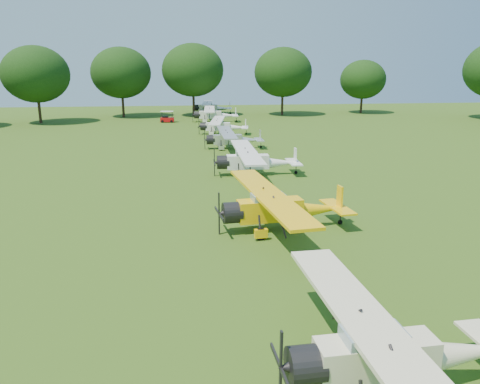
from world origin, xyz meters
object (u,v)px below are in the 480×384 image
object	(u,v)px
aircraft_6	(214,113)
aircraft_2	(280,206)
aircraft_3	(254,159)
aircraft_7	(211,107)
aircraft_5	(222,125)
golf_cart	(167,119)
aircraft_1	(394,350)
aircraft_4	(232,138)

from	to	relation	value
aircraft_6	aircraft_2	bearing A→B (deg)	-86.19
aircraft_3	aircraft_7	bearing A→B (deg)	91.24
aircraft_5	golf_cart	size ratio (longest dim) A/B	4.81
aircraft_6	aircraft_5	bearing A→B (deg)	-85.94
aircraft_5	aircraft_3	bearing A→B (deg)	-79.73
aircraft_3	aircraft_5	size ratio (longest dim) A/B	1.09
aircraft_2	golf_cart	xyz separation A→B (m)	(-7.65, 52.80, -0.79)
aircraft_1	aircraft_6	bearing A→B (deg)	87.86
aircraft_3	aircraft_5	distance (m)	24.42
aircraft_1	aircraft_2	bearing A→B (deg)	89.09
aircraft_6	golf_cart	world-z (taller)	aircraft_6
golf_cart	aircraft_7	bearing A→B (deg)	62.73
aircraft_1	golf_cart	size ratio (longest dim) A/B	5.10
aircraft_4	aircraft_7	bearing A→B (deg)	89.97
aircraft_3	golf_cart	xyz separation A→B (m)	(-8.31, 39.16, -0.74)
aircraft_2	aircraft_5	xyz separation A→B (m)	(0.04, 38.05, -0.16)
aircraft_6	aircraft_7	world-z (taller)	aircraft_7
aircraft_5	aircraft_6	bearing A→B (deg)	99.08
aircraft_7	aircraft_6	bearing A→B (deg)	-86.32
golf_cart	aircraft_5	bearing A→B (deg)	-57.74
aircraft_3	aircraft_5	world-z (taller)	aircraft_3
aircraft_7	golf_cart	xyz separation A→B (m)	(-8.00, -12.79, -0.78)
aircraft_4	golf_cart	distance (m)	27.14
aircraft_5	golf_cart	world-z (taller)	aircraft_5
aircraft_4	aircraft_6	bearing A→B (deg)	90.72
aircraft_1	aircraft_7	bearing A→B (deg)	87.52
aircraft_4	aircraft_3	bearing A→B (deg)	-87.81
aircraft_1	aircraft_3	distance (m)	27.42
aircraft_3	golf_cart	size ratio (longest dim) A/B	5.23
aircraft_4	aircraft_6	world-z (taller)	aircraft_6
aircraft_3	aircraft_7	distance (m)	51.96
aircraft_2	aircraft_7	size ratio (longest dim) A/B	1.01
aircraft_3	aircraft_6	size ratio (longest dim) A/B	0.97
aircraft_4	golf_cart	xyz separation A→B (m)	(-7.85, 25.97, -0.61)
aircraft_2	aircraft_6	world-z (taller)	aircraft_2
aircraft_6	aircraft_1	bearing A→B (deg)	-85.87
aircraft_7	golf_cart	distance (m)	15.11
aircraft_7	golf_cart	world-z (taller)	aircraft_7
aircraft_7	golf_cart	bearing A→B (deg)	-116.66
aircraft_1	aircraft_4	bearing A→B (deg)	87.75
aircraft_2	aircraft_3	size ratio (longest dim) A/B	1.04
aircraft_4	aircraft_7	world-z (taller)	aircraft_7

